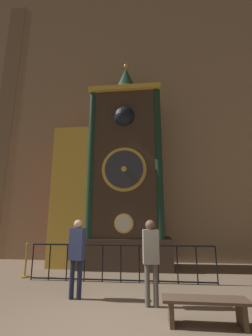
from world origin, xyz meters
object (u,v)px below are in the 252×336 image
Objects in this scene: clock_tower at (114,176)px; visitor_near at (77,250)px; stanchion_post at (26,266)px; visitor_far at (151,253)px; visitor_bench at (205,306)px.

clock_tower is 4.22m from visitor_near.
clock_tower is 8.48× the size of stanchion_post.
visitor_near is at bearing 163.61° from visitor_far.
visitor_near reaches higher than stanchion_post.
clock_tower is at bearing 92.41° from visitor_near.
clock_tower is 4.93× the size of visitor_near.
visitor_near is 1.19× the size of visitor_bench.
visitor_bench is (2.34, -4.50, -3.17)m from clock_tower.
visitor_bench is (0.92, -0.77, -0.75)m from visitor_far.
clock_tower is at bearing 34.05° from stanchion_post.
visitor_bench is at bearing -29.85° from stanchion_post.
stanchion_post is (-2.20, 1.74, -0.73)m from visitor_near.
visitor_near reaches higher than visitor_far.
visitor_near is 1.00× the size of visitor_far.
visitor_near is at bearing 158.40° from visitor_bench.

